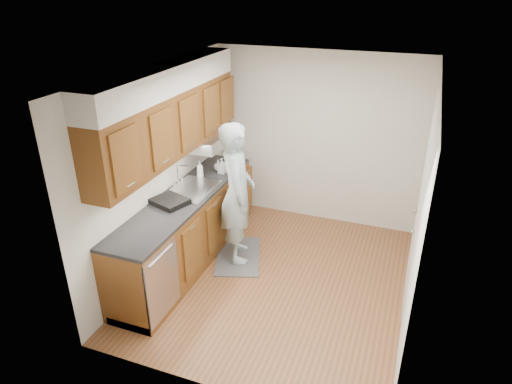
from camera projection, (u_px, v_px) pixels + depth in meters
floor at (276, 279)px, 5.61m from camera, size 3.50×3.50×0.00m
ceiling at (281, 73)px, 4.53m from camera, size 3.50×3.50×0.00m
wall_left at (161, 169)px, 5.54m from camera, size 0.02×3.50×2.50m
wall_right at (420, 209)px, 4.60m from camera, size 0.02×3.50×2.50m
wall_back at (316, 139)px, 6.55m from camera, size 3.00×0.02×2.50m
counter at (187, 228)px, 5.78m from camera, size 0.64×2.80×1.30m
upper_cabinets at (171, 113)px, 5.23m from camera, size 0.47×2.80×1.21m
closet_door at (417, 215)px, 4.95m from camera, size 0.02×1.22×2.05m
floor_mat at (238, 256)px, 6.06m from camera, size 0.83×1.07×0.02m
person at (237, 184)px, 5.61m from camera, size 0.76×0.87×2.07m
soap_bottle_a at (200, 169)px, 6.03m from camera, size 0.11×0.11×0.24m
soap_bottle_b at (222, 166)px, 6.18m from camera, size 0.10×0.10×0.21m
soap_bottle_c at (218, 165)px, 6.27m from camera, size 0.17×0.17×0.15m
dish_rack at (170, 201)px, 5.37m from camera, size 0.48×0.44×0.06m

